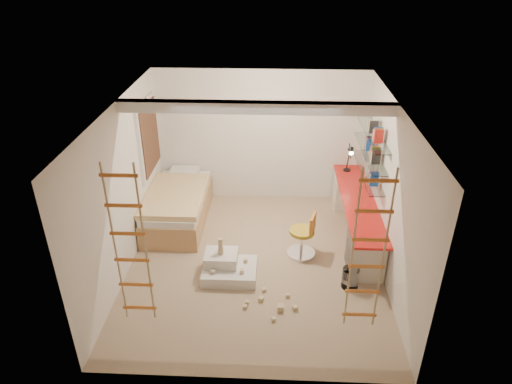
{
  "coord_description": "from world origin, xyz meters",
  "views": [
    {
      "loc": [
        0.28,
        -5.95,
        4.56
      ],
      "look_at": [
        0.0,
        0.3,
        1.15
      ],
      "focal_mm": 32.0,
      "sensor_mm": 36.0,
      "label": 1
    }
  ],
  "objects_px": {
    "bed": "(178,205)",
    "play_platform": "(227,268)",
    "swivel_chair": "(303,240)",
    "desk": "(356,216)"
  },
  "relations": [
    {
      "from": "bed",
      "to": "swivel_chair",
      "type": "distance_m",
      "value": 2.45
    },
    {
      "from": "bed",
      "to": "swivel_chair",
      "type": "xyz_separation_m",
      "value": [
        2.25,
        -0.97,
        -0.04
      ]
    },
    {
      "from": "swivel_chair",
      "to": "play_platform",
      "type": "distance_m",
      "value": 1.34
    },
    {
      "from": "bed",
      "to": "play_platform",
      "type": "relative_size",
      "value": 2.42
    },
    {
      "from": "desk",
      "to": "swivel_chair",
      "type": "relative_size",
      "value": 3.54
    },
    {
      "from": "bed",
      "to": "swivel_chair",
      "type": "bearing_deg",
      "value": -23.2
    },
    {
      "from": "desk",
      "to": "swivel_chair",
      "type": "xyz_separation_m",
      "value": [
        -0.94,
        -0.6,
        -0.11
      ]
    },
    {
      "from": "bed",
      "to": "play_platform",
      "type": "distance_m",
      "value": 1.89
    },
    {
      "from": "desk",
      "to": "play_platform",
      "type": "xyz_separation_m",
      "value": [
        -2.13,
        -1.19,
        -0.26
      ]
    },
    {
      "from": "desk",
      "to": "play_platform",
      "type": "relative_size",
      "value": 3.39
    }
  ]
}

